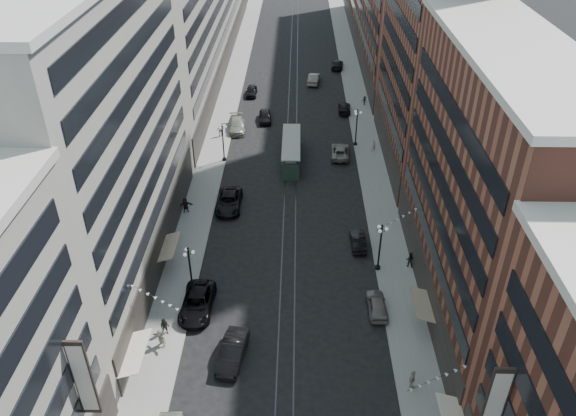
# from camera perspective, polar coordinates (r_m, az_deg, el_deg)

# --- Properties ---
(ground) EXTENTS (220.00, 220.00, 0.00)m
(ground) POSITION_cam_1_polar(r_m,az_deg,el_deg) (81.80, 0.37, 6.41)
(ground) COLOR black
(ground) RESTS_ON ground
(sidewalk_west) EXTENTS (4.00, 180.00, 0.15)m
(sidewalk_west) POSITION_cam_1_polar(r_m,az_deg,el_deg) (91.55, -6.54, 9.31)
(sidewalk_west) COLOR gray
(sidewalk_west) RESTS_ON ground
(sidewalk_east) EXTENTS (4.00, 180.00, 0.15)m
(sidewalk_east) POSITION_cam_1_polar(r_m,az_deg,el_deg) (91.37, 7.45, 9.19)
(sidewalk_east) COLOR gray
(sidewalk_east) RESTS_ON ground
(rail_west) EXTENTS (0.12, 180.00, 0.02)m
(rail_west) POSITION_cam_1_polar(r_m,az_deg,el_deg) (90.83, 0.00, 9.28)
(rail_west) COLOR #2D2D33
(rail_west) RESTS_ON ground
(rail_east) EXTENTS (0.12, 180.00, 0.02)m
(rail_east) POSITION_cam_1_polar(r_m,az_deg,el_deg) (90.82, 0.90, 9.28)
(rail_east) COLOR #2D2D33
(rail_east) RESTS_ON ground
(building_west_mid) EXTENTS (8.00, 36.00, 28.00)m
(building_west_mid) POSITION_cam_1_polar(r_m,az_deg,el_deg) (54.38, -18.29, 6.48)
(building_west_mid) COLOR gray
(building_west_mid) RESTS_ON ground
(building_east_mid) EXTENTS (8.00, 30.00, 24.00)m
(building_east_mid) POSITION_cam_1_polar(r_m,az_deg,el_deg) (50.65, 19.55, 1.57)
(building_east_mid) COLOR brown
(building_east_mid) RESTS_ON ground
(building_east_tower) EXTENTS (8.00, 26.00, 42.00)m
(building_east_tower) POSITION_cam_1_polar(r_m,az_deg,el_deg) (72.59, 14.78, 19.56)
(building_east_tower) COLOR brown
(building_east_tower) RESTS_ON ground
(lamppost_sw_far) EXTENTS (1.03, 1.14, 5.52)m
(lamppost_sw_far) POSITION_cam_1_polar(r_m,az_deg,el_deg) (54.12, -9.90, -6.14)
(lamppost_sw_far) COLOR black
(lamppost_sw_far) RESTS_ON sidewalk_west
(lamppost_sw_mid) EXTENTS (1.03, 1.14, 5.52)m
(lamppost_sw_mid) POSITION_cam_1_polar(r_m,az_deg,el_deg) (76.59, -6.62, 6.79)
(lamppost_sw_mid) COLOR black
(lamppost_sw_mid) RESTS_ON sidewalk_west
(lamppost_se_far) EXTENTS (1.03, 1.14, 5.52)m
(lamppost_se_far) POSITION_cam_1_polar(r_m,az_deg,el_deg) (56.95, 9.34, -3.80)
(lamppost_se_far) COLOR black
(lamppost_se_far) RESTS_ON sidewalk_east
(lamppost_se_mid) EXTENTS (1.03, 1.14, 5.52)m
(lamppost_se_mid) POSITION_cam_1_polar(r_m,az_deg,el_deg) (80.88, 6.98, 8.27)
(lamppost_se_mid) COLOR black
(lamppost_se_mid) RESTS_ON sidewalk_east
(streetcar) EXTENTS (2.43, 11.00, 3.04)m
(streetcar) POSITION_cam_1_polar(r_m,az_deg,el_deg) (76.90, 0.33, 5.73)
(streetcar) COLOR #263C2E
(streetcar) RESTS_ON ground
(car_2) EXTENTS (3.00, 6.24, 1.71)m
(car_2) POSITION_cam_1_polar(r_m,az_deg,el_deg) (53.81, -9.20, -9.50)
(car_2) COLOR black
(car_2) RESTS_ON ground
(car_4) EXTENTS (1.88, 4.42, 1.49)m
(car_4) POSITION_cam_1_polar(r_m,az_deg,el_deg) (53.77, 9.02, -9.68)
(car_4) COLOR slate
(car_4) RESTS_ON ground
(car_5) EXTENTS (2.56, 5.51, 1.75)m
(car_5) POSITION_cam_1_polar(r_m,az_deg,el_deg) (49.14, -5.66, -14.33)
(car_5) COLOR black
(car_5) RESTS_ON ground
(pedestrian_2) EXTENTS (0.87, 0.51, 1.75)m
(pedestrian_2) POSITION_cam_1_polar(r_m,az_deg,el_deg) (51.88, -12.41, -11.68)
(pedestrian_2) COLOR black
(pedestrian_2) RESTS_ON sidewalk_west
(pedestrian_4) EXTENTS (0.90, 1.24, 1.92)m
(pedestrian_4) POSITION_cam_1_polar(r_m,az_deg,el_deg) (47.72, 12.50, -16.66)
(pedestrian_4) COLOR #A8A28B
(pedestrian_4) RESTS_ON sidewalk_east
(car_7) EXTENTS (2.87, 6.18, 1.71)m
(car_7) POSITION_cam_1_polar(r_m,az_deg,el_deg) (67.43, -6.02, 0.67)
(car_7) COLOR black
(car_7) RESTS_ON ground
(car_8) EXTENTS (3.13, 6.18, 1.72)m
(car_8) POSITION_cam_1_polar(r_m,az_deg,el_deg) (86.27, -5.24, 8.40)
(car_8) COLOR gray
(car_8) RESTS_ON ground
(car_9) EXTENTS (1.86, 4.51, 1.53)m
(car_9) POSITION_cam_1_polar(r_m,az_deg,el_deg) (98.96, -3.73, 11.77)
(car_9) COLOR black
(car_9) RESTS_ON ground
(car_10) EXTENTS (1.60, 4.29, 1.40)m
(car_10) POSITION_cam_1_polar(r_m,az_deg,el_deg) (61.31, 7.11, -3.33)
(car_10) COLOR black
(car_10) RESTS_ON ground
(car_11) EXTENTS (2.81, 5.54, 1.50)m
(car_11) POSITION_cam_1_polar(r_m,az_deg,el_deg) (78.77, 5.32, 5.75)
(car_11) COLOR slate
(car_11) RESTS_ON ground
(car_12) EXTENTS (2.16, 4.84, 1.38)m
(car_12) POSITION_cam_1_polar(r_m,az_deg,el_deg) (92.70, 5.74, 10.09)
(car_12) COLOR black
(car_12) RESTS_ON ground
(car_13) EXTENTS (2.18, 4.77, 1.59)m
(car_13) POSITION_cam_1_polar(r_m,az_deg,el_deg) (89.00, -2.35, 9.28)
(car_13) COLOR black
(car_13) RESTS_ON ground
(car_14) EXTENTS (2.48, 5.44, 1.73)m
(car_14) POSITION_cam_1_polar(r_m,az_deg,el_deg) (104.13, 2.63, 12.99)
(car_14) COLOR slate
(car_14) RESTS_ON ground
(pedestrian_5) EXTENTS (1.82, 0.97, 1.88)m
(pedestrian_5) POSITION_cam_1_polar(r_m,az_deg,el_deg) (67.04, -10.37, 0.29)
(pedestrian_5) COLOR black
(pedestrian_5) RESTS_ON sidewalk_west
(pedestrian_6) EXTENTS (1.18, 0.75, 1.85)m
(pedestrian_6) POSITION_cam_1_polar(r_m,az_deg,el_deg) (84.29, -6.89, 7.83)
(pedestrian_6) COLOR #B8AD99
(pedestrian_6) RESTS_ON sidewalk_west
(pedestrian_7) EXTENTS (0.94, 0.68, 1.75)m
(pedestrian_7) POSITION_cam_1_polar(r_m,az_deg,el_deg) (59.10, 12.26, -5.14)
(pedestrian_7) COLOR black
(pedestrian_7) RESTS_ON sidewalk_east
(pedestrian_8) EXTENTS (0.64, 0.43, 1.76)m
(pedestrian_8) POSITION_cam_1_polar(r_m,az_deg,el_deg) (80.37, 8.65, 6.32)
(pedestrian_8) COLOR #B5A896
(pedestrian_8) RESTS_ON sidewalk_east
(pedestrian_9) EXTENTS (0.99, 0.45, 1.50)m
(pedestrian_9) POSITION_cam_1_polar(r_m,az_deg,el_deg) (95.31, 7.77, 10.75)
(pedestrian_9) COLOR black
(pedestrian_9) RESTS_ON sidewalk_east
(car_extra_0) EXTENTS (2.64, 5.42, 1.52)m
(car_extra_0) POSITION_cam_1_polar(r_m,az_deg,el_deg) (112.03, 5.03, 14.33)
(car_extra_0) COLOR black
(car_extra_0) RESTS_ON ground
(pedestrian_extra_0) EXTENTS (1.67, 1.51, 1.89)m
(pedestrian_extra_0) POSITION_cam_1_polar(r_m,az_deg,el_deg) (50.89, -12.80, -12.74)
(pedestrian_extra_0) COLOR #ACA68E
(pedestrian_extra_0) RESTS_ON sidewalk_west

